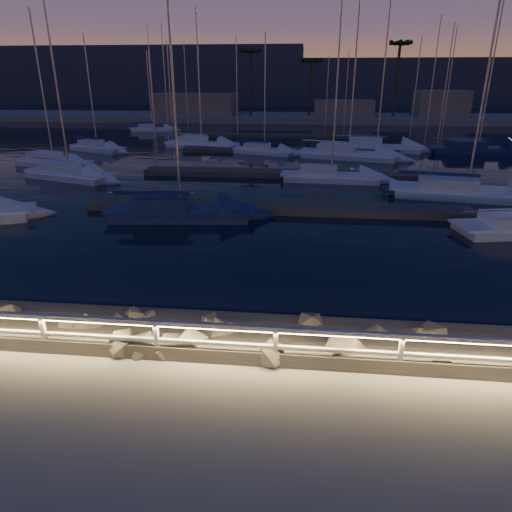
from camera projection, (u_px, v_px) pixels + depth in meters
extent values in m
plane|color=gray|center=(236.00, 361.00, 11.48)|extent=(400.00, 400.00, 0.00)
cube|color=gray|center=(218.00, 437.00, 9.20)|extent=(240.00, 5.00, 0.20)
cube|color=#625C54|center=(243.00, 340.00, 12.97)|extent=(240.00, 3.45, 1.29)
plane|color=black|center=(298.00, 118.00, 85.70)|extent=(320.00, 320.00, 0.00)
plane|color=black|center=(236.00, 400.00, 11.92)|extent=(400.00, 400.00, 0.00)
cube|color=silver|center=(44.00, 333.00, 11.78)|extent=(0.11, 0.11, 1.00)
cube|color=silver|center=(157.00, 340.00, 11.49)|extent=(0.11, 0.11, 1.00)
cube|color=silver|center=(275.00, 347.00, 11.19)|extent=(0.11, 0.11, 1.00)
cube|color=silver|center=(401.00, 354.00, 10.90)|extent=(0.11, 0.11, 1.00)
cube|color=silver|center=(235.00, 327.00, 11.11)|extent=(44.00, 0.12, 0.12)
cube|color=silver|center=(235.00, 344.00, 11.29)|extent=(44.00, 0.09, 0.09)
cube|color=#FFDD72|center=(235.00, 330.00, 11.12)|extent=(44.00, 0.04, 0.03)
sphere|color=#625C54|center=(177.00, 322.00, 14.16)|extent=(1.07, 1.07, 1.07)
sphere|color=#625C54|center=(48.00, 338.00, 12.52)|extent=(0.91, 0.91, 0.91)
cube|color=#625A51|center=(276.00, 208.00, 26.42)|extent=(22.00, 2.00, 0.40)
cube|color=#625A51|center=(284.00, 174.00, 35.67)|extent=(22.00, 2.00, 0.40)
cube|color=#625A51|center=(290.00, 150.00, 46.77)|extent=(22.00, 2.00, 0.40)
cube|color=#625A51|center=(293.00, 136.00, 57.87)|extent=(22.00, 2.00, 0.40)
cube|color=gray|center=(297.00, 118.00, 80.00)|extent=(160.00, 14.00, 1.20)
cube|color=gray|center=(196.00, 106.00, 81.02)|extent=(14.00, 8.00, 4.00)
cube|color=gray|center=(343.00, 109.00, 79.60)|extent=(10.00, 6.00, 3.00)
cube|color=gray|center=(440.00, 106.00, 76.82)|extent=(8.00, 7.00, 4.60)
cylinder|color=#513925|center=(250.00, 83.00, 76.78)|extent=(0.44, 0.44, 10.50)
cylinder|color=#513925|center=(310.00, 88.00, 77.01)|extent=(0.44, 0.44, 9.00)
cylinder|color=#513925|center=(396.00, 80.00, 74.26)|extent=(0.44, 0.44, 11.50)
cube|color=#313A4C|center=(302.00, 86.00, 130.26)|extent=(220.00, 30.00, 14.00)
cube|color=#313A4C|center=(113.00, 79.00, 144.61)|extent=(120.00, 25.00, 18.00)
cube|color=navy|center=(181.00, 215.00, 25.10)|extent=(7.65, 3.21, 0.58)
cube|color=navy|center=(181.00, 209.00, 24.97)|extent=(8.22, 2.90, 0.16)
cube|color=navy|center=(161.00, 202.00, 24.84)|extent=(3.06, 2.14, 0.68)
cylinder|color=#A1A2A6|center=(173.00, 81.00, 22.56)|extent=(0.13, 0.13, 12.91)
cylinder|color=#A1A2A6|center=(151.00, 193.00, 24.64)|extent=(4.63, 0.55, 0.08)
cube|color=white|center=(331.00, 179.00, 34.04)|extent=(7.06, 2.74, 0.50)
cube|color=white|center=(331.00, 175.00, 33.92)|extent=(7.62, 2.43, 0.14)
cube|color=white|center=(319.00, 170.00, 33.95)|extent=(2.80, 1.90, 0.59)
cylinder|color=#A1A2A6|center=(337.00, 87.00, 31.68)|extent=(0.11, 0.11, 12.03)
cylinder|color=#A1A2A6|center=(312.00, 164.00, 33.86)|extent=(4.33, 0.35, 0.07)
cylinder|color=#A1A2A6|center=(506.00, 210.00, 22.27)|extent=(4.33, 0.93, 0.07)
cube|color=white|center=(54.00, 165.00, 39.46)|extent=(7.06, 4.06, 0.57)
cube|color=white|center=(54.00, 161.00, 39.33)|extent=(7.50, 3.90, 0.16)
cube|color=white|center=(45.00, 156.00, 39.53)|extent=(2.98, 2.35, 0.67)
cylinder|color=#A1A2A6|center=(42.00, 88.00, 37.15)|extent=(0.12, 0.12, 11.64)
cylinder|color=#A1A2A6|center=(40.00, 149.00, 39.50)|extent=(4.04, 1.28, 0.08)
cube|color=white|center=(70.00, 177.00, 34.73)|extent=(7.45, 4.57, 0.55)
cube|color=white|center=(70.00, 172.00, 34.60)|extent=(7.89, 4.43, 0.15)
cube|color=white|center=(59.00, 167.00, 34.86)|extent=(3.18, 2.58, 0.65)
cylinder|color=#A1A2A6|center=(56.00, 85.00, 32.31)|extent=(0.12, 0.12, 12.28)
cylinder|color=#A1A2A6|center=(54.00, 160.00, 34.88)|extent=(4.20, 1.54, 0.08)
cube|color=white|center=(348.00, 157.00, 43.33)|extent=(9.12, 5.08, 0.62)
cube|color=white|center=(349.00, 153.00, 43.19)|extent=(9.70, 4.85, 0.17)
cube|color=white|center=(336.00, 148.00, 43.45)|extent=(3.82, 2.98, 0.74)
cylinder|color=#A1A2A6|center=(355.00, 65.00, 40.38)|extent=(0.14, 0.14, 15.04)
cylinder|color=#A1A2A6|center=(331.00, 141.00, 43.45)|extent=(5.25, 1.52, 0.09)
cube|color=white|center=(466.00, 195.00, 29.35)|extent=(9.25, 4.36, 0.60)
cube|color=white|center=(467.00, 190.00, 29.22)|extent=(9.91, 4.05, 0.16)
cube|color=white|center=(448.00, 183.00, 29.38)|extent=(3.77, 2.75, 0.70)
cylinder|color=#A1A2A6|center=(490.00, 56.00, 26.34)|extent=(0.13, 0.13, 15.43)
cylinder|color=#A1A2A6|center=(439.00, 174.00, 29.33)|extent=(5.50, 0.99, 0.09)
cube|color=white|center=(98.00, 150.00, 47.60)|extent=(6.40, 4.27, 0.52)
cube|color=white|center=(97.00, 146.00, 47.48)|extent=(6.74, 4.19, 0.14)
cube|color=white|center=(91.00, 143.00, 47.74)|extent=(2.78, 2.33, 0.61)
cylinder|color=#A1A2A6|center=(90.00, 92.00, 45.50)|extent=(0.11, 0.11, 10.57)
cylinder|color=#A1A2A6|center=(88.00, 138.00, 47.76)|extent=(3.53, 1.57, 0.08)
cube|color=white|center=(265.00, 152.00, 45.92)|extent=(6.40, 3.98, 0.47)
cube|color=white|center=(265.00, 149.00, 45.81)|extent=(6.77, 3.87, 0.13)
cube|color=white|center=(257.00, 146.00, 46.04)|extent=(2.74, 2.24, 0.56)
cylinder|color=#A1A2A6|center=(265.00, 93.00, 43.84)|extent=(0.10, 0.10, 10.55)
cylinder|color=#A1A2A6|center=(253.00, 141.00, 46.06)|extent=(3.59, 1.37, 0.07)
cube|color=white|center=(376.00, 150.00, 47.55)|extent=(8.79, 3.78, 0.61)
cube|color=white|center=(377.00, 146.00, 47.40)|extent=(9.45, 3.43, 0.17)
cube|color=white|center=(366.00, 142.00, 47.50)|extent=(3.53, 2.49, 0.73)
cylinder|color=#A1A2A6|center=(384.00, 68.00, 44.64)|extent=(0.13, 0.13, 14.80)
cylinder|color=#A1A2A6|center=(360.00, 136.00, 47.41)|extent=(5.31, 0.68, 0.09)
cube|color=navy|center=(477.00, 152.00, 46.24)|extent=(9.03, 3.03, 0.60)
cube|color=navy|center=(478.00, 148.00, 46.10)|extent=(9.78, 2.58, 0.16)
cube|color=navy|center=(466.00, 144.00, 46.08)|extent=(3.52, 2.27, 0.71)
cylinder|color=#A1A2A6|center=(493.00, 63.00, 43.18)|extent=(0.13, 0.13, 15.67)
cylinder|color=#A1A2A6|center=(460.00, 138.00, 45.94)|extent=(5.64, 0.10, 0.09)
cube|color=white|center=(153.00, 130.00, 64.46)|extent=(6.01, 3.12, 0.49)
cube|color=white|center=(152.00, 128.00, 64.35)|extent=(6.41, 2.95, 0.13)
cube|color=white|center=(146.00, 126.00, 64.15)|extent=(2.49, 1.89, 0.57)
cylinder|color=#A1A2A6|center=(149.00, 90.00, 62.49)|extent=(0.11, 0.11, 9.94)
cylinder|color=#A1A2A6|center=(143.00, 123.00, 63.94)|extent=(3.51, 0.86, 0.07)
cube|color=white|center=(202.00, 146.00, 49.78)|extent=(7.93, 4.18, 0.59)
cube|color=white|center=(202.00, 143.00, 49.64)|extent=(8.45, 3.96, 0.16)
cube|color=white|center=(193.00, 139.00, 49.83)|extent=(3.29, 2.51, 0.70)
cylinder|color=#A1A2A6|center=(199.00, 77.00, 47.20)|extent=(0.13, 0.13, 13.11)
cylinder|color=#A1A2A6|center=(188.00, 134.00, 49.79)|extent=(4.61, 1.16, 0.09)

